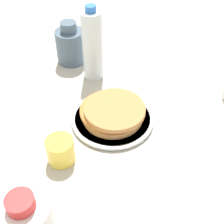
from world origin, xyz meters
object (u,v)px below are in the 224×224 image
object	(u,v)px
juice_glass	(61,150)
plate	(112,119)
water_bottle_mid	(92,45)
cream_jug	(70,45)
pancake_stack	(113,112)

from	to	relation	value
juice_glass	plate	bearing A→B (deg)	173.02
water_bottle_mid	cream_jug	bearing A→B (deg)	-101.23
cream_jug	water_bottle_mid	distance (m)	0.13
pancake_stack	water_bottle_mid	bearing A→B (deg)	-127.85
plate	pancake_stack	xyz separation A→B (m)	(-0.00, -0.00, 0.02)
plate	water_bottle_mid	world-z (taller)	water_bottle_mid
juice_glass	water_bottle_mid	size ratio (longest dim) A/B	0.29
juice_glass	pancake_stack	bearing A→B (deg)	173.38
water_bottle_mid	juice_glass	bearing A→B (deg)	25.24
pancake_stack	cream_jug	world-z (taller)	cream_jug
pancake_stack	water_bottle_mid	size ratio (longest dim) A/B	0.74
juice_glass	cream_jug	distance (m)	0.42
cream_jug	water_bottle_mid	bearing A→B (deg)	78.77
plate	cream_jug	world-z (taller)	cream_jug
pancake_stack	water_bottle_mid	xyz separation A→B (m)	(-0.13, -0.17, 0.08)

